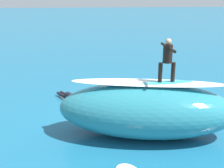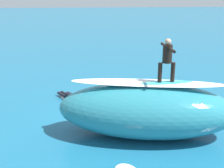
% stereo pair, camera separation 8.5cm
% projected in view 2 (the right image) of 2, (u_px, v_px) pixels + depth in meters
% --- Properties ---
extents(ground_plane, '(120.00, 120.00, 0.00)m').
position_uv_depth(ground_plane, '(123.00, 113.00, 13.27)').
color(ground_plane, '#196084').
extents(wave_crest, '(6.59, 3.48, 1.96)m').
position_uv_depth(wave_crest, '(146.00, 110.00, 11.01)').
color(wave_crest, teal).
rests_on(wave_crest, ground_plane).
extents(wave_foam_lip, '(5.40, 1.72, 0.08)m').
position_uv_depth(wave_foam_lip, '(147.00, 83.00, 10.69)').
color(wave_foam_lip, white).
rests_on(wave_foam_lip, wave_crest).
extents(surfboard_riding, '(2.09, 0.63, 0.10)m').
position_uv_depth(surfboard_riding, '(166.00, 83.00, 10.63)').
color(surfboard_riding, '#33B2D1').
rests_on(surfboard_riding, wave_crest).
extents(surfer_riding, '(0.59, 1.41, 1.49)m').
position_uv_depth(surfer_riding, '(167.00, 57.00, 10.35)').
color(surfer_riding, black).
rests_on(surfer_riding, surfboard_riding).
extents(surfboard_paddling, '(1.68, 2.03, 0.08)m').
position_uv_depth(surfboard_paddling, '(73.00, 101.00, 14.49)').
color(surfboard_paddling, silver).
rests_on(surfboard_paddling, ground_plane).
extents(surfer_paddling, '(1.21, 1.53, 0.32)m').
position_uv_depth(surfer_paddling, '(71.00, 96.00, 14.53)').
color(surfer_paddling, black).
rests_on(surfer_paddling, surfboard_paddling).
extents(foam_patch_near, '(0.60, 0.60, 0.17)m').
position_uv_depth(foam_patch_near, '(83.00, 114.00, 12.95)').
color(foam_patch_near, white).
rests_on(foam_patch_near, ground_plane).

